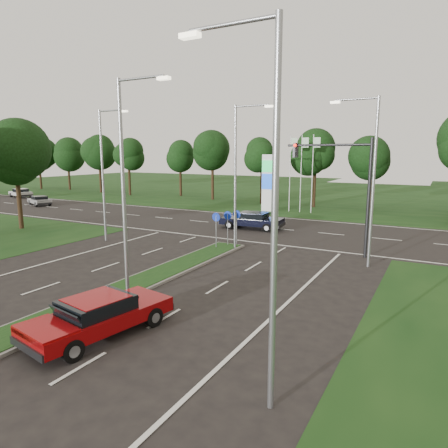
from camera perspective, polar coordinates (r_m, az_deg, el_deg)
The scene contains 17 objects.
verge_far at distance 62.78m, azimuth 17.47°, elevation 4.00°, with size 160.00×50.00×0.02m, color #133311.
cross_road at distance 33.22m, azimuth 6.67°, elevation -0.61°, with size 160.00×12.00×0.02m, color black.
median_kerb at distance 17.10m, azimuth -20.19°, elevation -11.30°, with size 2.00×26.00×0.12m, color slate.
streetlight_median_near at distance 16.68m, azimuth -13.76°, elevation 6.24°, with size 2.53×0.22×9.00m.
streetlight_median_far at distance 24.98m, azimuth 2.03°, elevation 7.69°, with size 2.53×0.22×9.00m.
streetlight_left_far at distance 28.89m, azimuth -16.71°, elevation 7.59°, with size 2.53×0.22×9.00m.
streetlight_right_far at distance 22.56m, azimuth 20.13°, elevation 6.83°, with size 2.53×0.22×9.00m.
streetlight_right_near at distance 9.02m, azimuth 6.12°, elevation 3.47°, with size 2.53×0.22×9.00m.
traffic_signal at distance 24.84m, azimuth 17.11°, elevation 6.25°, with size 5.10×0.42×7.00m.
median_signs at distance 26.14m, azimuth 0.43°, elevation 0.38°, with size 1.16×1.76×2.38m.
gas_pylon at distance 42.57m, azimuth 6.65°, elevation 6.06°, with size 5.80×1.26×8.00m.
tree_left_far at distance 36.30m, azimuth -27.71°, elevation 8.92°, with size 5.20×5.20×8.86m.
treeline_far at distance 47.78m, azimuth 14.34°, elevation 10.61°, with size 6.00×6.00×9.90m.
red_sedan at distance 14.47m, azimuth -17.43°, elevation -12.24°, with size 2.83×5.20×1.36m.
navy_sedan at distance 32.71m, azimuth 4.03°, elevation 0.58°, with size 5.17×2.48×1.38m.
far_car_a at distance 52.44m, azimuth -24.85°, elevation 3.10°, with size 4.28×2.97×1.13m.
far_car_b at distance 63.17m, azimuth -27.05°, elevation 4.00°, with size 4.56×2.84×1.22m.
Camera 1 is at (12.26, -6.27, 6.10)m, focal length 32.00 mm.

